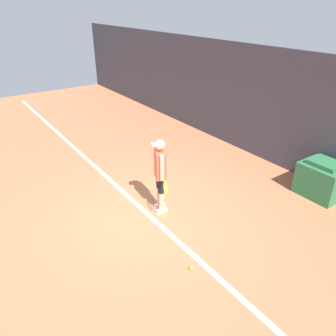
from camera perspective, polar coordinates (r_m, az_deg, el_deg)
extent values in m
plane|color=#B76642|center=(7.17, -4.53, -8.20)|extent=(24.00, 24.00, 0.00)
cube|color=#383842|center=(9.26, 19.46, 9.39)|extent=(24.00, 0.10, 3.09)
cube|color=white|center=(7.22, -3.73, -7.86)|extent=(21.60, 0.10, 0.01)
cylinder|color=tan|center=(7.29, -1.48, -5.06)|extent=(0.12, 0.12, 0.50)
cylinder|color=black|center=(7.08, -1.52, -2.28)|extent=(0.14, 0.14, 0.31)
cube|color=white|center=(7.41, -1.46, -6.45)|extent=(0.10, 0.24, 0.08)
cylinder|color=tan|center=(7.11, -1.14, -5.99)|extent=(0.12, 0.12, 0.50)
cylinder|color=black|center=(6.90, -1.17, -3.17)|extent=(0.14, 0.14, 0.31)
cube|color=white|center=(7.23, -1.12, -7.40)|extent=(0.10, 0.24, 0.08)
cube|color=#E54C38|center=(6.77, -1.39, 0.62)|extent=(0.39, 0.32, 0.60)
sphere|color=tan|center=(6.59, -1.43, 4.04)|extent=(0.22, 0.22, 0.22)
cube|color=white|center=(6.56, -2.29, 4.13)|extent=(0.21, 0.18, 0.02)
cylinder|color=tan|center=(6.94, -1.70, 1.46)|extent=(0.09, 0.09, 0.57)
cylinder|color=tan|center=(6.59, -1.06, 0.00)|extent=(0.09, 0.09, 0.57)
cylinder|color=black|center=(6.65, -0.88, -2.51)|extent=(0.18, 0.10, 0.03)
torus|color=yellow|center=(6.46, -0.48, -3.48)|extent=(0.27, 0.13, 0.29)
sphere|color=#D1E533|center=(5.91, 4.06, -16.99)|extent=(0.07, 0.07, 0.07)
cube|color=#28663D|center=(8.47, 25.21, -1.93)|extent=(0.97, 0.81, 0.78)
cube|color=#28663D|center=(8.28, 25.81, 0.73)|extent=(0.68, 0.57, 0.10)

